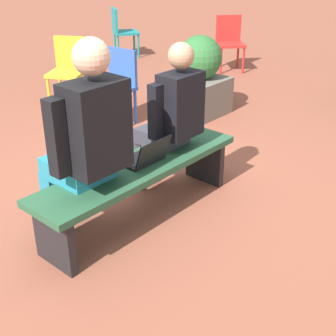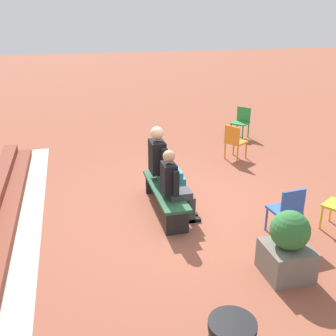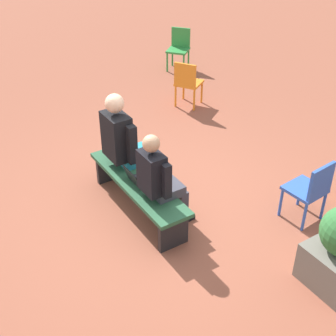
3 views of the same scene
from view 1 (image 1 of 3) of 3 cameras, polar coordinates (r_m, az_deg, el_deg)
name	(u,v)px [view 1 (image 1 of 3)]	position (r m, az deg, el deg)	size (l,w,h in m)	color
ground_plane	(131,201)	(3.88, -4.47, -4.01)	(60.00, 60.00, 0.00)	brown
bench	(140,176)	(3.50, -3.39, -0.94)	(1.80, 0.44, 0.45)	#285638
person_student	(170,117)	(3.68, 0.28, 6.27)	(0.51, 0.64, 1.28)	#383842
person_adult	(86,140)	(3.13, -9.96, 3.36)	(0.60, 0.76, 1.44)	teal
laptop	(145,157)	(3.46, -2.81, 1.39)	(0.32, 0.29, 0.21)	black
plastic_chair_far_right	(121,29)	(8.64, -5.70, 16.50)	(0.58, 0.58, 0.84)	teal
plastic_chair_mid_courtyard	(116,82)	(5.38, -6.31, 10.34)	(0.46, 0.46, 0.84)	#2D56B7
plastic_chair_by_pillar	(229,39)	(7.76, 7.50, 15.27)	(0.59, 0.59, 0.84)	red
plastic_chair_near_bench_left	(68,67)	(6.15, -12.07, 11.96)	(0.58, 0.58, 0.84)	gold
planter	(199,78)	(5.69, 3.84, 10.87)	(0.60, 0.60, 0.94)	#6B665B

